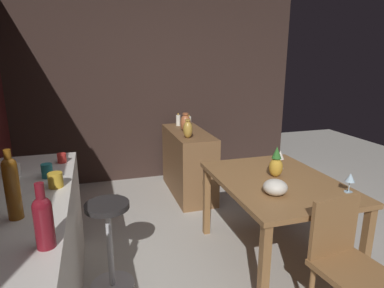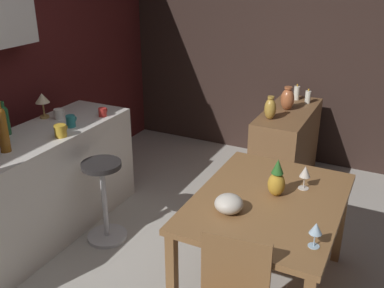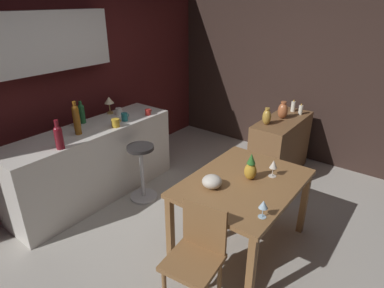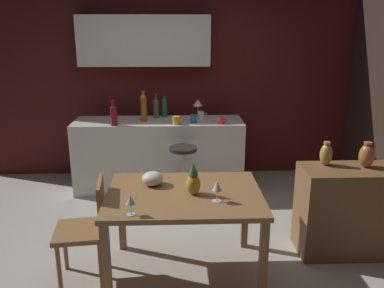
# 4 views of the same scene
# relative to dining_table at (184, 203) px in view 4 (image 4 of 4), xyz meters

# --- Properties ---
(ground_plane) EXTENTS (9.00, 9.00, 0.00)m
(ground_plane) POSITION_rel_dining_table_xyz_m (-0.17, 0.41, -0.65)
(ground_plane) COLOR #B7B2A8
(wall_kitchen_back) EXTENTS (5.20, 0.33, 2.60)m
(wall_kitchen_back) POSITION_rel_dining_table_xyz_m (-0.23, 2.49, 0.76)
(wall_kitchen_back) COLOR #4C1919
(wall_kitchen_back) RESTS_ON ground_plane
(dining_table) EXTENTS (1.25, 0.93, 0.74)m
(dining_table) POSITION_rel_dining_table_xyz_m (0.00, 0.00, 0.00)
(dining_table) COLOR olive
(dining_table) RESTS_ON ground_plane
(kitchen_counter) EXTENTS (2.10, 0.60, 0.90)m
(kitchen_counter) POSITION_rel_dining_table_xyz_m (-0.29, 1.89, -0.20)
(kitchen_counter) COLOR silver
(kitchen_counter) RESTS_ON ground_plane
(sideboard_cabinet) EXTENTS (1.10, 0.44, 0.82)m
(sideboard_cabinet) POSITION_rel_dining_table_xyz_m (1.61, 0.30, -0.24)
(sideboard_cabinet) COLOR brown
(sideboard_cabinet) RESTS_ON ground_plane
(chair_near_window) EXTENTS (0.44, 0.44, 0.87)m
(chair_near_window) POSITION_rel_dining_table_xyz_m (-0.78, -0.04, -0.17)
(chair_near_window) COLOR olive
(chair_near_window) RESTS_ON ground_plane
(bar_stool) EXTENTS (0.34, 0.34, 0.71)m
(bar_stool) POSITION_rel_dining_table_xyz_m (0.01, 1.37, -0.28)
(bar_stool) COLOR #262323
(bar_stool) RESTS_ON ground_plane
(wine_glass_left) EXTENTS (0.07, 0.07, 0.17)m
(wine_glass_left) POSITION_rel_dining_table_xyz_m (0.25, -0.17, 0.21)
(wine_glass_left) COLOR silver
(wine_glass_left) RESTS_ON dining_table
(wine_glass_right) EXTENTS (0.07, 0.07, 0.15)m
(wine_glass_right) POSITION_rel_dining_table_xyz_m (-0.38, -0.38, 0.20)
(wine_glass_right) COLOR silver
(wine_glass_right) RESTS_ON dining_table
(pineapple_centerpiece) EXTENTS (0.12, 0.12, 0.26)m
(pineapple_centerpiece) POSITION_rel_dining_table_xyz_m (0.07, -0.03, 0.20)
(pineapple_centerpiece) COLOR gold
(pineapple_centerpiece) RESTS_ON dining_table
(fruit_bowl) EXTENTS (0.18, 0.18, 0.12)m
(fruit_bowl) POSITION_rel_dining_table_xyz_m (-0.26, 0.18, 0.14)
(fruit_bowl) COLOR beige
(fruit_bowl) RESTS_ON dining_table
(wine_bottle_amber) EXTENTS (0.08, 0.08, 0.38)m
(wine_bottle_amber) POSITION_rel_dining_table_xyz_m (-0.46, 1.85, 0.43)
(wine_bottle_amber) COLOR #8C5114
(wine_bottle_amber) RESTS_ON kitchen_counter
(wine_bottle_green) EXTENTS (0.08, 0.08, 0.27)m
(wine_bottle_green) POSITION_rel_dining_table_xyz_m (-0.22, 2.11, 0.38)
(wine_bottle_green) COLOR #1E592D
(wine_bottle_green) RESTS_ON kitchen_counter
(wine_bottle_olive) EXTENTS (0.07, 0.07, 0.31)m
(wine_bottle_olive) POSITION_rel_dining_table_xyz_m (-0.32, 2.06, 0.38)
(wine_bottle_olive) COLOR #475623
(wine_bottle_olive) RESTS_ON kitchen_counter
(wine_bottle_ruby) EXTENTS (0.08, 0.08, 0.31)m
(wine_bottle_ruby) POSITION_rel_dining_table_xyz_m (-0.80, 1.66, 0.38)
(wine_bottle_ruby) COLOR maroon
(wine_bottle_ruby) RESTS_ON kitchen_counter
(cup_mustard) EXTENTS (0.13, 0.09, 0.10)m
(cup_mustard) POSITION_rel_dining_table_xyz_m (-0.06, 1.69, 0.29)
(cup_mustard) COLOR gold
(cup_mustard) RESTS_ON kitchen_counter
(cup_white) EXTENTS (0.11, 0.08, 0.09)m
(cup_white) POSITION_rel_dining_table_xyz_m (0.25, 1.99, 0.29)
(cup_white) COLOR white
(cup_white) RESTS_ON kitchen_counter
(cup_red) EXTENTS (0.11, 0.07, 0.08)m
(cup_red) POSITION_rel_dining_table_xyz_m (0.48, 1.69, 0.28)
(cup_red) COLOR red
(cup_red) RESTS_ON kitchen_counter
(cup_teal) EXTENTS (0.11, 0.08, 0.10)m
(cup_teal) POSITION_rel_dining_table_xyz_m (0.15, 1.76, 0.30)
(cup_teal) COLOR teal
(cup_teal) RESTS_ON kitchen_counter
(counter_lamp) EXTENTS (0.12, 0.12, 0.22)m
(counter_lamp) POSITION_rel_dining_table_xyz_m (0.21, 2.12, 0.41)
(counter_lamp) COLOR #A58447
(counter_lamp) RESTS_ON kitchen_counter
(vase_brass) EXTENTS (0.11, 0.11, 0.22)m
(vase_brass) POSITION_rel_dining_table_xyz_m (1.29, 0.40, 0.27)
(vase_brass) COLOR #B78C38
(vase_brass) RESTS_ON sideboard_cabinet
(vase_copper) EXTENTS (0.13, 0.13, 0.23)m
(vase_copper) POSITION_rel_dining_table_xyz_m (1.63, 0.33, 0.28)
(vase_copper) COLOR #B26038
(vase_copper) RESTS_ON sideboard_cabinet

